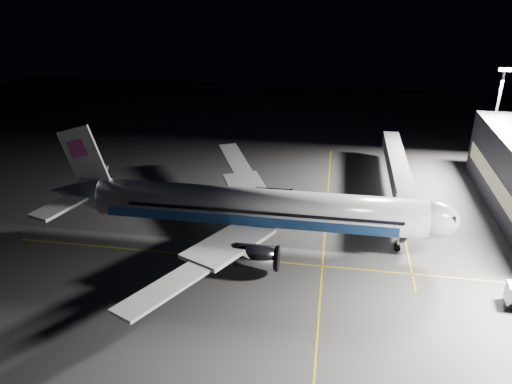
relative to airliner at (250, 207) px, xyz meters
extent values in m
plane|color=#4C4C4F|center=(1.08, 0.00, -5.16)|extent=(200.00, 200.00, 0.00)
cube|color=gold|center=(11.08, 0.00, -5.16)|extent=(0.25, 80.00, 0.01)
cube|color=gold|center=(1.08, -6.00, -5.16)|extent=(70.00, 0.25, 0.01)
cube|color=gold|center=(23.08, 10.00, -5.16)|extent=(0.25, 40.00, 0.01)
cylinder|color=silver|center=(1.08, 0.00, 0.14)|extent=(48.00, 5.60, 5.60)
ellipsoid|color=silver|center=(25.08, 0.00, 0.14)|extent=(8.96, 5.60, 5.60)
cube|color=black|center=(27.38, 0.00, 1.14)|extent=(2.20, 3.40, 0.90)
cone|color=silver|center=(-27.42, 0.00, 0.44)|extent=(9.00, 5.49, 5.49)
cube|color=#1F4891|center=(0.08, 2.78, -0.76)|extent=(42.24, 0.25, 1.50)
cube|color=#1F4891|center=(0.08, -2.78, -0.76)|extent=(42.24, 0.25, 1.50)
cube|color=silver|center=(-1.42, 8.00, -1.46)|extent=(11.36, 15.23, 1.53)
cube|color=silver|center=(-1.42, -8.00, -1.46)|extent=(11.36, 15.23, 1.53)
cube|color=silver|center=(-6.42, 20.50, -0.59)|extent=(8.57, 13.22, 1.31)
cube|color=silver|center=(-6.42, -20.50, -0.59)|extent=(8.57, 13.22, 1.31)
cube|color=silver|center=(-26.92, 5.20, 0.74)|extent=(6.20, 9.67, 0.45)
cube|color=silver|center=(-26.92, -5.20, 0.74)|extent=(6.20, 9.67, 0.45)
cube|color=white|center=(-25.12, 0.00, 6.34)|extent=(7.53, 0.40, 10.28)
cube|color=#E84FB2|center=(-25.92, 0.00, 7.74)|extent=(3.22, 0.55, 3.22)
cylinder|color=#B7B7BF|center=(2.28, 9.00, -2.61)|extent=(5.60, 3.40, 3.40)
cylinder|color=#B7B7BF|center=(2.28, -9.00, -2.61)|extent=(5.60, 3.40, 3.40)
cylinder|color=#9999A0|center=(21.58, 0.00, -3.91)|extent=(0.26, 0.26, 2.50)
cylinder|color=black|center=(21.58, 0.00, -4.71)|extent=(0.90, 0.70, 0.90)
cylinder|color=#9999A0|center=(-1.92, 4.30, -3.91)|extent=(0.26, 0.26, 2.50)
cylinder|color=#9999A0|center=(-1.92, -4.30, -3.91)|extent=(0.26, 0.26, 2.50)
cylinder|color=black|center=(-1.92, 4.30, -4.61)|extent=(1.10, 1.60, 1.10)
cylinder|color=black|center=(-1.92, -4.30, -4.61)|extent=(1.10, 1.60, 1.10)
cube|color=#666149|center=(38.03, 14.00, -0.16)|extent=(0.15, 36.00, 3.00)
cube|color=#B2B2B7|center=(23.08, 20.05, -0.56)|extent=(3.00, 33.90, 2.80)
cube|color=#B2B2B7|center=(23.08, 4.20, -0.56)|extent=(3.60, 3.20, 3.40)
cylinder|color=#9999A0|center=(23.08, 4.20, -3.61)|extent=(0.70, 0.70, 3.10)
cylinder|color=black|center=(23.08, 3.30, -4.81)|extent=(0.70, 0.30, 0.70)
cylinder|color=black|center=(23.08, 5.10, -4.81)|extent=(0.70, 0.30, 0.70)
cylinder|color=#59595E|center=(41.08, 32.00, 4.84)|extent=(0.44, 0.44, 20.00)
cube|color=#59595E|center=(41.08, 32.00, 15.14)|extent=(2.40, 0.50, 0.80)
cube|color=white|center=(41.08, 31.65, 15.14)|extent=(2.20, 0.15, 0.60)
cylinder|color=black|center=(34.11, -9.63, -4.73)|extent=(0.89, 0.33, 0.87)
cylinder|color=black|center=(33.96, -11.92, -4.73)|extent=(0.89, 0.33, 0.87)
cube|color=black|center=(1.31, 12.89, -4.38)|extent=(2.93, 2.46, 1.15)
cube|color=black|center=(1.31, 12.89, -3.65)|extent=(1.38, 1.38, 0.63)
sphere|color=#FFF2CC|center=(0.50, 12.36, -4.38)|extent=(0.27, 0.27, 0.27)
sphere|color=#FFF2CC|center=(1.45, 11.93, -4.38)|extent=(0.27, 0.27, 0.27)
cylinder|color=black|center=(2.53, 13.32, -4.85)|extent=(0.67, 0.47, 0.63)
cylinder|color=black|center=(1.81, 11.70, -4.85)|extent=(0.67, 0.47, 0.63)
cylinder|color=black|center=(0.81, 14.09, -4.85)|extent=(0.67, 0.47, 0.63)
cylinder|color=black|center=(0.09, 12.46, -4.85)|extent=(0.67, 0.47, 0.63)
cone|color=#FF660A|center=(-1.23, 11.00, -4.82)|extent=(0.46, 0.46, 0.69)
cone|color=#FF660A|center=(7.08, 12.21, -4.85)|extent=(0.42, 0.42, 0.63)
cone|color=#FF660A|center=(3.00, 8.48, -4.87)|extent=(0.39, 0.39, 0.59)
camera|label=1|loc=(11.28, -64.43, 33.31)|focal=35.00mm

